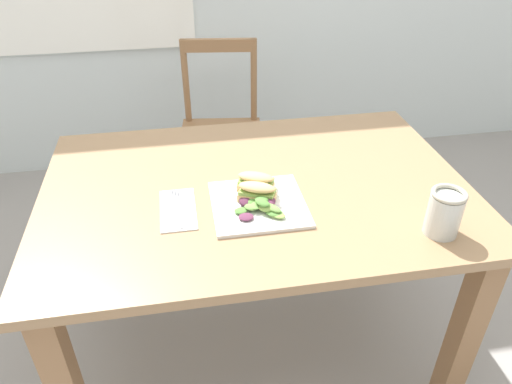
# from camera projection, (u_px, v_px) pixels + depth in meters

# --- Properties ---
(ground_plane) EXTENTS (9.43, 9.43, 0.00)m
(ground_plane) POSITION_uv_depth(u_px,v_px,m) (280.00, 359.00, 1.80)
(ground_plane) COLOR gray
(dining_table) EXTENTS (1.28, 0.88, 0.74)m
(dining_table) POSITION_uv_depth(u_px,v_px,m) (256.00, 217.00, 1.52)
(dining_table) COLOR #997551
(dining_table) RESTS_ON ground
(chair_wooden_far) EXTENTS (0.45, 0.45, 0.87)m
(chair_wooden_far) POSITION_uv_depth(u_px,v_px,m) (221.00, 132.00, 2.39)
(chair_wooden_far) COLOR #8E6642
(chair_wooden_far) RESTS_ON ground
(plate_lunch) EXTENTS (0.26, 0.26, 0.01)m
(plate_lunch) POSITION_uv_depth(u_px,v_px,m) (258.00, 204.00, 1.35)
(plate_lunch) COLOR white
(plate_lunch) RESTS_ON dining_table
(sandwich_half_front) EXTENTS (0.12, 0.09, 0.06)m
(sandwich_half_front) POSITION_uv_depth(u_px,v_px,m) (257.00, 192.00, 1.35)
(sandwich_half_front) COLOR #DBB270
(sandwich_half_front) RESTS_ON plate_lunch
(sandwich_half_back) EXTENTS (0.12, 0.09, 0.06)m
(sandwich_half_back) POSITION_uv_depth(u_px,v_px,m) (256.00, 182.00, 1.39)
(sandwich_half_back) COLOR #DBB270
(sandwich_half_back) RESTS_ON plate_lunch
(salad_mixed_greens) EXTENTS (0.14, 0.14, 0.04)m
(salad_mixed_greens) POSITION_uv_depth(u_px,v_px,m) (260.00, 205.00, 1.32)
(salad_mixed_greens) COLOR #518438
(salad_mixed_greens) RESTS_ON plate_lunch
(napkin_folded) EXTENTS (0.10, 0.20, 0.00)m
(napkin_folded) POSITION_uv_depth(u_px,v_px,m) (178.00, 210.00, 1.34)
(napkin_folded) COLOR white
(napkin_folded) RESTS_ON dining_table
(fork_on_napkin) EXTENTS (0.03, 0.19, 0.00)m
(fork_on_napkin) POSITION_uv_depth(u_px,v_px,m) (177.00, 205.00, 1.35)
(fork_on_napkin) COLOR silver
(fork_on_napkin) RESTS_ON napkin_folded
(mason_jar_iced_tea) EXTENTS (0.09, 0.09, 0.13)m
(mason_jar_iced_tea) POSITION_uv_depth(u_px,v_px,m) (444.00, 215.00, 1.23)
(mason_jar_iced_tea) COLOR gold
(mason_jar_iced_tea) RESTS_ON dining_table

